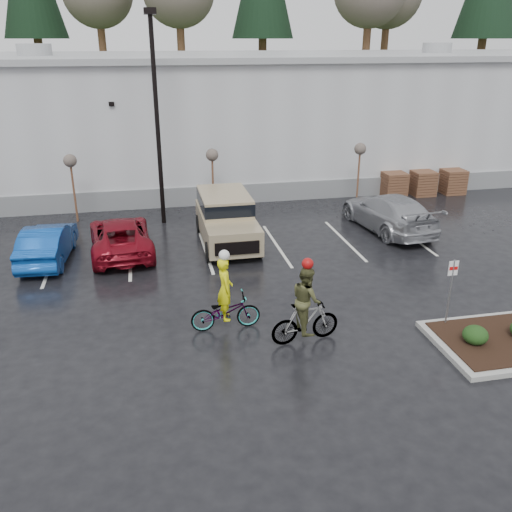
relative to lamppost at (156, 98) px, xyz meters
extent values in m
plane|color=black|center=(4.00, -12.00, -5.69)|extent=(120.00, 120.00, 0.00)
cube|color=silver|center=(4.00, 10.00, -2.19)|extent=(60.00, 15.00, 7.00)
cube|color=slate|center=(4.00, 2.45, -5.19)|extent=(60.00, 0.12, 1.00)
cube|color=#999B9E|center=(4.00, 10.00, 1.36)|extent=(60.50, 15.50, 0.30)
cube|color=#233917|center=(4.00, 33.00, -2.69)|extent=(80.00, 25.00, 6.00)
cylinder|color=black|center=(0.00, 0.00, -1.19)|extent=(0.20, 0.20, 9.00)
cube|color=black|center=(0.00, 0.00, 3.41)|extent=(0.50, 1.00, 0.25)
cylinder|color=#503420|center=(-4.00, 1.00, -4.29)|extent=(0.10, 0.10, 2.80)
sphere|color=#4B453C|center=(-4.00, 1.00, -2.79)|extent=(0.60, 0.60, 0.60)
cylinder|color=#503420|center=(2.50, 1.00, -4.29)|extent=(0.10, 0.10, 2.80)
sphere|color=#4B453C|center=(2.50, 1.00, -2.79)|extent=(0.60, 0.60, 0.60)
cylinder|color=#503420|center=(10.00, 1.00, -4.29)|extent=(0.10, 0.10, 2.80)
sphere|color=#4B453C|center=(10.00, 1.00, -2.79)|extent=(0.60, 0.60, 0.60)
cube|color=#503420|center=(12.50, 2.00, -5.01)|extent=(1.20, 1.20, 1.35)
cube|color=#503420|center=(14.20, 2.00, -5.01)|extent=(1.20, 1.20, 1.35)
cube|color=#503420|center=(16.00, 2.00, -5.01)|extent=(1.20, 1.20, 1.35)
ellipsoid|color=#193211|center=(8.00, -13.00, -5.27)|extent=(0.70, 0.70, 0.52)
cylinder|color=gray|center=(7.80, -11.80, -4.59)|extent=(0.05, 0.05, 2.20)
cube|color=white|center=(7.80, -11.80, -3.74)|extent=(0.30, 0.02, 0.45)
cube|color=red|center=(7.80, -11.81, -3.74)|extent=(0.26, 0.02, 0.10)
imported|color=#0E419C|center=(-4.59, -3.83, -4.96)|extent=(1.82, 4.48, 1.45)
imported|color=maroon|center=(-1.84, -3.53, -4.99)|extent=(2.73, 5.21, 1.40)
imported|color=#A7A9AF|center=(9.88, -3.04, -4.87)|extent=(2.98, 5.87, 1.63)
imported|color=#3F3F44|center=(1.35, -10.50, -5.14)|extent=(2.10, 0.78, 1.09)
imported|color=yellow|center=(1.35, -10.50, -4.38)|extent=(0.47, 0.71, 1.91)
sphere|color=silver|center=(1.35, -10.50, -3.32)|extent=(0.32, 0.32, 0.32)
imported|color=#3F3F44|center=(3.46, -11.68, -5.07)|extent=(2.04, 0.85, 1.24)
imported|color=#444525|center=(3.46, -11.68, -4.36)|extent=(0.64, 1.01, 1.95)
sphere|color=#990C0C|center=(3.46, -11.68, -3.28)|extent=(0.32, 0.32, 0.32)
camera|label=1|loc=(-0.63, -24.63, 2.41)|focal=38.00mm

